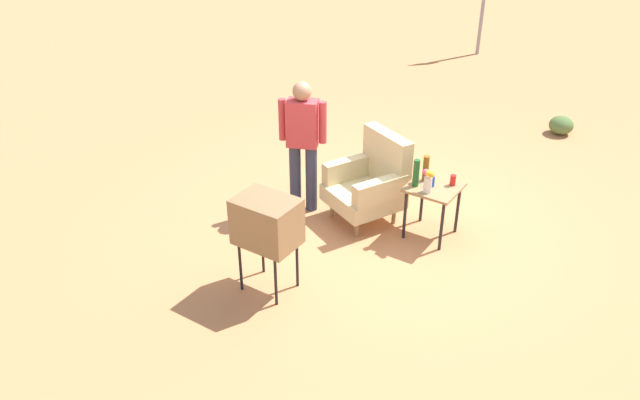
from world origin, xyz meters
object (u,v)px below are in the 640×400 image
object	(u,v)px
tv_on_stand	(267,222)
person_standing	(303,139)
soda_can_red	(453,180)
side_table	(433,194)
bottle_tall_amber	(426,168)
armchair	(371,181)
soda_can_blue	(432,181)
flower_vase	(428,180)
bottle_wine_green	(416,173)

from	to	relation	value
tv_on_stand	person_standing	size ratio (longest dim) A/B	0.63
person_standing	soda_can_red	xyz separation A→B (m)	(1.73, 0.44, -0.24)
side_table	bottle_tall_amber	world-z (taller)	bottle_tall_amber
bottle_tall_amber	soda_can_red	xyz separation A→B (m)	(0.31, 0.07, -0.09)
armchair	soda_can_blue	bearing A→B (deg)	2.17
person_standing	side_table	bearing A→B (deg)	11.05
person_standing	bottle_tall_amber	world-z (taller)	person_standing
side_table	soda_can_blue	xyz separation A→B (m)	(-0.03, -0.02, 0.16)
bottle_tall_amber	flower_vase	xyz separation A→B (m)	(0.14, -0.24, -0.00)
tv_on_stand	soda_can_red	world-z (taller)	tv_on_stand
armchair	side_table	world-z (taller)	armchair
armchair	person_standing	xyz separation A→B (m)	(-0.79, -0.26, 0.44)
soda_can_blue	flower_vase	distance (m)	0.18
bottle_wine_green	person_standing	bearing A→B (deg)	-172.00
tv_on_stand	person_standing	world-z (taller)	person_standing
soda_can_red	armchair	bearing A→B (deg)	-169.00
side_table	bottle_wine_green	xyz separation A→B (m)	(-0.18, -0.11, 0.26)
side_table	flower_vase	world-z (taller)	flower_vase
bottle_tall_amber	soda_can_blue	world-z (taller)	bottle_tall_amber
bottle_tall_amber	bottle_wine_green	distance (m)	0.18
armchair	tv_on_stand	xyz separation A→B (m)	(-0.16, -1.77, 0.28)
person_standing	bottle_tall_amber	bearing A→B (deg)	14.82
tv_on_stand	soda_can_blue	size ratio (longest dim) A/B	8.44
person_standing	soda_can_red	bearing A→B (deg)	14.36
tv_on_stand	flower_vase	bearing A→B (deg)	60.57
side_table	tv_on_stand	xyz separation A→B (m)	(-0.94, -1.82, 0.24)
tv_on_stand	soda_can_red	xyz separation A→B (m)	(1.10, 1.95, -0.08)
armchair	side_table	xyz separation A→B (m)	(0.78, 0.05, 0.05)
soda_can_red	flower_vase	world-z (taller)	flower_vase
soda_can_blue	bottle_wine_green	world-z (taller)	bottle_wine_green
armchair	side_table	size ratio (longest dim) A/B	1.66
tv_on_stand	soda_can_blue	distance (m)	2.02
person_standing	armchair	bearing A→B (deg)	18.21
side_table	soda_can_blue	bearing A→B (deg)	-146.46
person_standing	soda_can_red	distance (m)	1.80
soda_can_blue	flower_vase	size ratio (longest dim) A/B	0.46
soda_can_red	flower_vase	bearing A→B (deg)	-118.76
side_table	person_standing	world-z (taller)	person_standing
bottle_wine_green	soda_can_blue	bearing A→B (deg)	31.31
armchair	person_standing	bearing A→B (deg)	-161.79
armchair	flower_vase	size ratio (longest dim) A/B	4.00
flower_vase	armchair	bearing A→B (deg)	170.78
tv_on_stand	armchair	bearing A→B (deg)	84.79
armchair	tv_on_stand	world-z (taller)	armchair
soda_can_red	flower_vase	distance (m)	0.36
side_table	flower_vase	xyz separation A→B (m)	(-0.01, -0.17, 0.24)
soda_can_red	bottle_wine_green	size ratio (longest dim) A/B	0.38
armchair	bottle_tall_amber	world-z (taller)	armchair
person_standing	bottle_wine_green	xyz separation A→B (m)	(1.39, 0.20, -0.14)
person_standing	tv_on_stand	bearing A→B (deg)	-67.38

